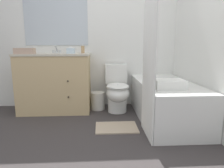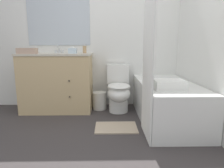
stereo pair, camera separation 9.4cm
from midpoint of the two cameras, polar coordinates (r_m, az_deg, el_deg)
The scene contains 14 objects.
ground_plane at distance 1.98m, azimuth -2.18°, elevation -19.65°, with size 14.00×14.00×0.00m, color #383333.
wall_back at distance 3.39m, azimuth -1.92°, elevation 15.02°, with size 8.00×0.06×2.50m.
wall_right at distance 2.83m, azimuth 25.60°, elevation 14.78°, with size 0.05×2.65×2.50m.
vanity_cabinet at distance 3.22m, azimuth -14.49°, elevation 0.66°, with size 1.07×0.59×0.89m.
sink_faucet at distance 3.36m, azimuth -14.09°, elevation 9.22°, with size 0.14×0.12×0.12m.
toilet at distance 3.08m, azimuth 2.76°, elevation -1.82°, with size 0.36×0.68×0.71m.
bathtub at distance 2.84m, azimuth 16.19°, elevation -4.78°, with size 0.71×1.51×0.52m.
shower_curtain at distance 2.16m, azimuth 11.66°, elevation 10.50°, with size 0.01×0.52×1.99m.
wastebasket at distance 3.23m, azimuth -2.77°, elevation -4.75°, with size 0.22×0.22×0.28m.
tissue_box at distance 3.08m, azimuth -10.30°, elevation 9.35°, with size 0.12×0.12×0.10m.
soap_dispenser at distance 3.17m, azimuth -6.98°, elevation 9.86°, with size 0.06×0.06×0.14m.
hand_towel_folded at distance 3.10m, azimuth -22.27°, elevation 8.75°, with size 0.27×0.12×0.08m.
bath_towel_folded at distance 2.38m, azimuth 17.12°, elevation -0.17°, with size 0.34×0.24×0.10m.
bath_mat at distance 2.54m, azimuth 2.27°, elevation -12.32°, with size 0.52×0.36×0.02m.
Camera 2 is at (0.09, -1.71, 1.01)m, focal length 32.00 mm.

